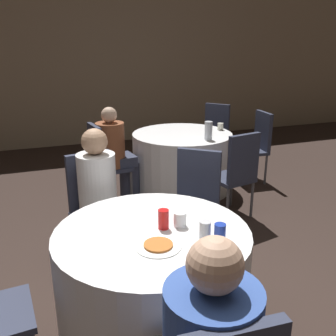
{
  "coord_description": "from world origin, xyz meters",
  "views": [
    {
      "loc": [
        -0.66,
        -1.9,
        1.8
      ],
      "look_at": [
        0.34,
        0.83,
        0.83
      ],
      "focal_mm": 40.0,
      "sensor_mm": 36.0,
      "label": 1
    }
  ],
  "objects_px": {
    "chair_near_northeast": "(196,196)",
    "soda_can_red": "(163,219)",
    "table_far": "(182,161)",
    "chair_far_east": "(257,141)",
    "table_near": "(153,282)",
    "chair_far_northeast": "(215,131)",
    "bottle_far": "(208,131)",
    "person_floral_shirt": "(117,155)",
    "soda_can_silver": "(205,231)",
    "chair_far_south": "(237,169)",
    "pizza_plate_near": "(158,246)",
    "chair_near_north": "(94,200)",
    "person_white_shirt": "(101,203)",
    "soda_can_blue": "(220,234)",
    "chair_far_west": "(103,158)"
  },
  "relations": [
    {
      "from": "chair_far_east",
      "to": "chair_far_northeast",
      "type": "distance_m",
      "value": 0.8
    },
    {
      "from": "table_near",
      "to": "soda_can_blue",
      "type": "bearing_deg",
      "value": -41.44
    },
    {
      "from": "table_far",
      "to": "person_white_shirt",
      "type": "height_order",
      "value": "person_white_shirt"
    },
    {
      "from": "person_white_shirt",
      "to": "soda_can_blue",
      "type": "xyz_separation_m",
      "value": [
        0.47,
        -1.1,
        0.2
      ]
    },
    {
      "from": "soda_can_blue",
      "to": "table_far",
      "type": "bearing_deg",
      "value": 72.2
    },
    {
      "from": "table_far",
      "to": "chair_far_east",
      "type": "relative_size",
      "value": 1.32
    },
    {
      "from": "chair_near_northeast",
      "to": "soda_can_red",
      "type": "distance_m",
      "value": 0.99
    },
    {
      "from": "chair_near_northeast",
      "to": "soda_can_red",
      "type": "height_order",
      "value": "chair_near_northeast"
    },
    {
      "from": "chair_near_northeast",
      "to": "soda_can_blue",
      "type": "xyz_separation_m",
      "value": [
        -0.33,
        -1.06,
        0.23
      ]
    },
    {
      "from": "chair_far_northeast",
      "to": "bottle_far",
      "type": "distance_m",
      "value": 1.28
    },
    {
      "from": "person_floral_shirt",
      "to": "soda_can_blue",
      "type": "height_order",
      "value": "person_floral_shirt"
    },
    {
      "from": "chair_near_north",
      "to": "table_far",
      "type": "bearing_deg",
      "value": -146.31
    },
    {
      "from": "table_near",
      "to": "person_white_shirt",
      "type": "height_order",
      "value": "person_white_shirt"
    },
    {
      "from": "person_floral_shirt",
      "to": "soda_can_red",
      "type": "relative_size",
      "value": 9.25
    },
    {
      "from": "person_floral_shirt",
      "to": "pizza_plate_near",
      "type": "relative_size",
      "value": 4.34
    },
    {
      "from": "table_far",
      "to": "bottle_far",
      "type": "bearing_deg",
      "value": -68.1
    },
    {
      "from": "chair_near_north",
      "to": "chair_far_east",
      "type": "xyz_separation_m",
      "value": [
        2.37,
        1.22,
        0.0
      ]
    },
    {
      "from": "person_floral_shirt",
      "to": "bottle_far",
      "type": "relative_size",
      "value": 5.25
    },
    {
      "from": "chair_far_south",
      "to": "soda_can_red",
      "type": "bearing_deg",
      "value": -146.01
    },
    {
      "from": "chair_far_south",
      "to": "pizza_plate_near",
      "type": "height_order",
      "value": "chair_far_south"
    },
    {
      "from": "soda_can_blue",
      "to": "soda_can_red",
      "type": "height_order",
      "value": "same"
    },
    {
      "from": "person_white_shirt",
      "to": "pizza_plate_near",
      "type": "height_order",
      "value": "person_white_shirt"
    },
    {
      "from": "table_near",
      "to": "table_far",
      "type": "relative_size",
      "value": 0.95
    },
    {
      "from": "chair_far_south",
      "to": "bottle_far",
      "type": "bearing_deg",
      "value": 82.53
    },
    {
      "from": "chair_near_north",
      "to": "person_white_shirt",
      "type": "distance_m",
      "value": 0.17
    },
    {
      "from": "table_far",
      "to": "soda_can_blue",
      "type": "distance_m",
      "value": 2.74
    },
    {
      "from": "table_near",
      "to": "chair_far_east",
      "type": "distance_m",
      "value": 3.11
    },
    {
      "from": "chair_near_north",
      "to": "table_near",
      "type": "bearing_deg",
      "value": 90.0
    },
    {
      "from": "chair_far_west",
      "to": "soda_can_silver",
      "type": "bearing_deg",
      "value": -4.4
    },
    {
      "from": "chair_far_south",
      "to": "soda_can_silver",
      "type": "bearing_deg",
      "value": -137.34
    },
    {
      "from": "person_floral_shirt",
      "to": "chair_near_north",
      "type": "bearing_deg",
      "value": -29.15
    },
    {
      "from": "table_far",
      "to": "chair_near_northeast",
      "type": "height_order",
      "value": "chair_near_northeast"
    },
    {
      "from": "person_floral_shirt",
      "to": "soda_can_silver",
      "type": "relative_size",
      "value": 9.25
    },
    {
      "from": "chair_near_north",
      "to": "chair_far_east",
      "type": "distance_m",
      "value": 2.66
    },
    {
      "from": "chair_far_west",
      "to": "chair_near_northeast",
      "type": "bearing_deg",
      "value": 13.59
    },
    {
      "from": "person_floral_shirt",
      "to": "bottle_far",
      "type": "distance_m",
      "value": 1.1
    },
    {
      "from": "chair_far_northeast",
      "to": "soda_can_silver",
      "type": "bearing_deg",
      "value": 112.05
    },
    {
      "from": "chair_far_south",
      "to": "soda_can_red",
      "type": "relative_size",
      "value": 7.73
    },
    {
      "from": "table_far",
      "to": "soda_can_red",
      "type": "bearing_deg",
      "value": -114.83
    },
    {
      "from": "person_white_shirt",
      "to": "soda_can_silver",
      "type": "xyz_separation_m",
      "value": [
        0.41,
        -1.04,
        0.2
      ]
    },
    {
      "from": "chair_near_north",
      "to": "chair_far_south",
      "type": "bearing_deg",
      "value": 179.67
    },
    {
      "from": "table_far",
      "to": "chair_far_south",
      "type": "distance_m",
      "value": 1.06
    },
    {
      "from": "chair_far_south",
      "to": "person_white_shirt",
      "type": "relative_size",
      "value": 0.8
    },
    {
      "from": "pizza_plate_near",
      "to": "chair_far_south",
      "type": "bearing_deg",
      "value": 47.07
    },
    {
      "from": "chair_far_west",
      "to": "soda_can_silver",
      "type": "height_order",
      "value": "chair_far_west"
    },
    {
      "from": "chair_far_east",
      "to": "soda_can_silver",
      "type": "xyz_separation_m",
      "value": [
        -1.93,
        -2.43,
        0.23
      ]
    },
    {
      "from": "chair_near_north",
      "to": "chair_far_east",
      "type": "bearing_deg",
      "value": -163.62
    },
    {
      "from": "soda_can_red",
      "to": "chair_far_east",
      "type": "bearing_deg",
      "value": 46.39
    },
    {
      "from": "chair_far_northeast",
      "to": "chair_far_east",
      "type": "bearing_deg",
      "value": 157.53
    },
    {
      "from": "chair_near_north",
      "to": "person_floral_shirt",
      "type": "bearing_deg",
      "value": -122.18
    }
  ]
}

